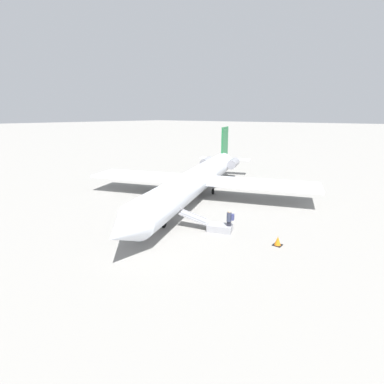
{
  "coord_description": "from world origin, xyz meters",
  "views": [
    {
      "loc": [
        23.28,
        17.86,
        8.42
      ],
      "look_at": [
        3.27,
        2.08,
        1.79
      ],
      "focal_mm": 28.0,
      "sensor_mm": 36.0,
      "label": 1
    }
  ],
  "objects": [
    {
      "name": "passenger",
      "position": [
        5.45,
        7.28,
        1.0
      ],
      "size": [
        0.44,
        0.57,
        1.74
      ],
      "rotation": [
        0.0,
        0.0,
        -1.22
      ],
      "color": "#23232D",
      "rests_on": "ground"
    },
    {
      "name": "traffic_cone_near_stairs",
      "position": [
        5.39,
        10.97,
        0.29
      ],
      "size": [
        0.57,
        0.57,
        0.63
      ],
      "color": "black",
      "rests_on": "ground"
    },
    {
      "name": "airplane_main",
      "position": [
        -0.89,
        -0.33,
        2.01
      ],
      "size": [
        30.32,
        23.72,
        6.73
      ],
      "rotation": [
        0.0,
        0.0,
        0.35
      ],
      "color": "silver",
      "rests_on": "ground"
    },
    {
      "name": "ground_plane",
      "position": [
        0.0,
        0.0,
        0.0
      ],
      "size": [
        600.0,
        600.0,
        0.0
      ],
      "primitive_type": "plane",
      "color": "gray"
    },
    {
      "name": "boarding_stairs",
      "position": [
        5.78,
        6.21,
        0.37
      ],
      "size": [
        2.36,
        4.11,
        1.68
      ],
      "rotation": [
        0.0,
        0.0,
        -1.22
      ],
      "color": "#99999E",
      "rests_on": "ground"
    }
  ]
}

